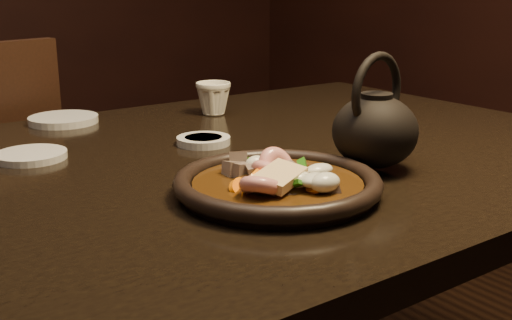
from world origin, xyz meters
TOP-DOWN VIEW (x-y plane):
  - table at (0.00, 0.00)m, footprint 1.60×0.90m
  - plate at (0.08, -0.20)m, footprint 0.27×0.27m
  - stirfry at (0.08, -0.20)m, footprint 0.16×0.18m
  - soy_dish at (0.14, 0.08)m, footprint 0.09×0.09m
  - saucer_left at (-0.12, 0.16)m, footprint 0.11×0.11m
  - saucer_right at (0.01, 0.38)m, footprint 0.13×0.13m
  - tea_cup at (0.29, 0.28)m, footprint 0.08×0.07m
  - teapot at (0.27, -0.19)m, footprint 0.15×0.12m

SIDE VIEW (x-z plane):
  - table at x=0.00m, z-range 0.30..1.05m
  - saucer_left at x=-0.12m, z-range 0.75..0.76m
  - soy_dish at x=0.14m, z-range 0.75..0.76m
  - saucer_right at x=0.01m, z-range 0.75..0.76m
  - plate at x=0.08m, z-range 0.75..0.78m
  - stirfry at x=0.08m, z-range 0.74..0.80m
  - tea_cup at x=0.29m, z-range 0.75..0.82m
  - teapot at x=0.27m, z-range 0.73..0.90m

